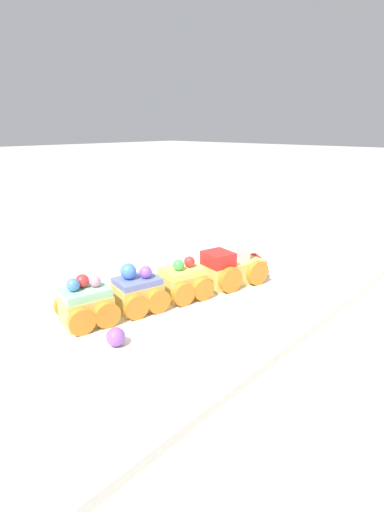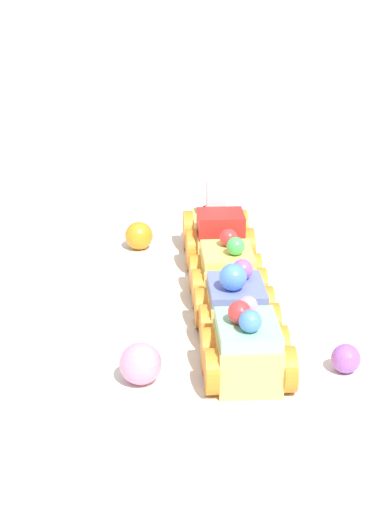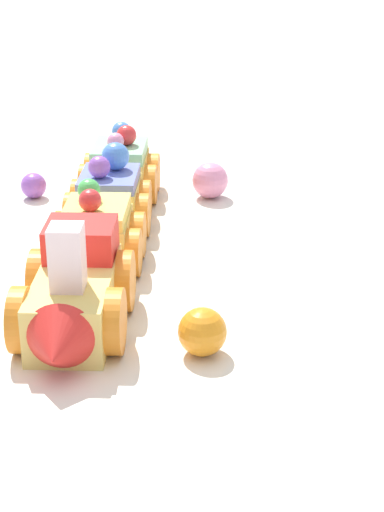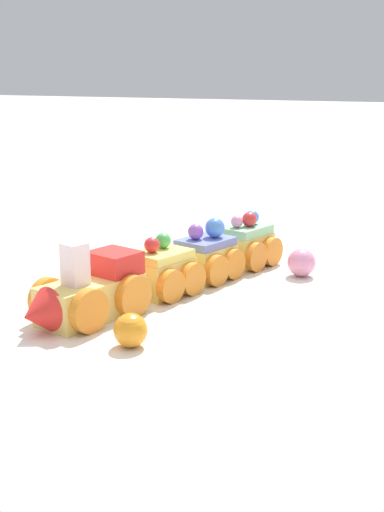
% 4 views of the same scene
% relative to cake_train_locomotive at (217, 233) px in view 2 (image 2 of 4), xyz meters
% --- Properties ---
extents(ground_plane, '(10.00, 10.00, 0.00)m').
position_rel_cake_train_locomotive_xyz_m(ground_plane, '(-0.09, 0.07, -0.04)').
color(ground_plane, beige).
extents(display_board, '(0.71, 0.47, 0.01)m').
position_rel_cake_train_locomotive_xyz_m(display_board, '(-0.09, 0.07, -0.03)').
color(display_board, white).
rests_on(display_board, ground_plane).
extents(cake_train_locomotive, '(0.13, 0.09, 0.07)m').
position_rel_cake_train_locomotive_xyz_m(cake_train_locomotive, '(0.00, 0.00, 0.00)').
color(cake_train_locomotive, '#EACC66').
rests_on(cake_train_locomotive, display_board).
extents(cake_car_lemon, '(0.08, 0.08, 0.06)m').
position_rel_cake_train_locomotive_xyz_m(cake_car_lemon, '(-0.10, 0.02, -0.00)').
color(cake_car_lemon, '#EACC66').
rests_on(cake_car_lemon, display_board).
extents(cake_car_blueberry, '(0.08, 0.08, 0.07)m').
position_rel_cake_train_locomotive_xyz_m(cake_car_blueberry, '(-0.17, 0.04, 0.00)').
color(cake_car_blueberry, '#EACC66').
rests_on(cake_car_blueberry, display_board).
extents(cake_car_mint, '(0.08, 0.08, 0.06)m').
position_rel_cake_train_locomotive_xyz_m(cake_car_mint, '(-0.24, 0.06, 0.00)').
color(cake_car_mint, '#EACC66').
rests_on(cake_car_mint, display_board).
extents(gumball_purple, '(0.02, 0.02, 0.02)m').
position_rel_cake_train_locomotive_xyz_m(gumball_purple, '(-0.25, -0.02, -0.01)').
color(gumball_purple, '#9956C6').
rests_on(gumball_purple, display_board).
extents(gumball_pink, '(0.03, 0.03, 0.03)m').
position_rel_cake_train_locomotive_xyz_m(gumball_pink, '(-0.22, 0.14, -0.01)').
color(gumball_pink, pink).
rests_on(gumball_pink, display_board).
extents(gumball_orange, '(0.03, 0.03, 0.03)m').
position_rel_cake_train_locomotive_xyz_m(gumball_orange, '(0.04, 0.07, -0.01)').
color(gumball_orange, orange).
rests_on(gumball_orange, display_board).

